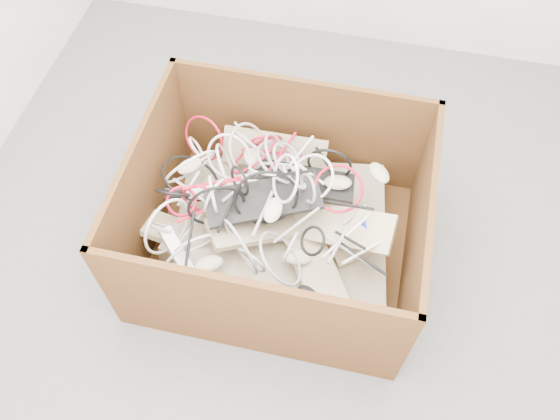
% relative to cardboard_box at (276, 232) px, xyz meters
% --- Properties ---
extents(ground, '(3.00, 3.00, 0.00)m').
position_rel_cardboard_box_xyz_m(ground, '(0.02, -0.02, -0.15)').
color(ground, '#58585A').
rests_on(ground, ground).
extents(room_shell, '(3.04, 3.04, 2.50)m').
position_rel_cardboard_box_xyz_m(room_shell, '(0.02, -0.02, 1.10)').
color(room_shell, silver).
rests_on(room_shell, ground).
extents(cardboard_box, '(1.13, 0.94, 0.60)m').
position_rel_cardboard_box_xyz_m(cardboard_box, '(0.00, 0.00, 0.00)').
color(cardboard_box, '#432610').
rests_on(cardboard_box, ground).
extents(keyboard_pile, '(1.06, 0.81, 0.32)m').
position_rel_cardboard_box_xyz_m(keyboard_pile, '(0.01, 0.02, 0.11)').
color(keyboard_pile, tan).
rests_on(keyboard_pile, cardboard_box).
extents(mice_scatter, '(0.90, 0.69, 0.23)m').
position_rel_cardboard_box_xyz_m(mice_scatter, '(0.03, -0.02, 0.19)').
color(mice_scatter, '#BEB199').
rests_on(mice_scatter, keyboard_pile).
extents(power_strip_left, '(0.30, 0.14, 0.12)m').
position_rel_cardboard_box_xyz_m(power_strip_left, '(-0.22, 0.03, 0.22)').
color(power_strip_left, white).
rests_on(power_strip_left, keyboard_pile).
extents(power_strip_right, '(0.21, 0.21, 0.08)m').
position_rel_cardboard_box_xyz_m(power_strip_right, '(-0.31, -0.28, 0.16)').
color(power_strip_right, white).
rests_on(power_strip_right, keyboard_pile).
extents(vga_plug, '(0.06, 0.06, 0.03)m').
position_rel_cardboard_box_xyz_m(vga_plug, '(0.36, 0.01, 0.19)').
color(vga_plug, '#0D18C7').
rests_on(vga_plug, keyboard_pile).
extents(cable_tangle, '(1.00, 0.79, 0.43)m').
position_rel_cardboard_box_xyz_m(cable_tangle, '(-0.13, 0.04, 0.24)').
color(cable_tangle, '#96969B').
rests_on(cable_tangle, keyboard_pile).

